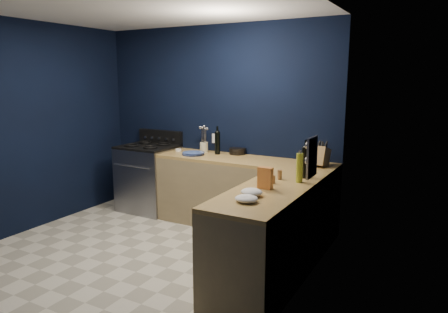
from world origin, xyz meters
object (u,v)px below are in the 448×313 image
Objects in this scene: gas_range at (149,179)px; utensil_crock at (204,147)px; knife_block at (322,157)px; crouton_bag at (265,178)px; plate_stack at (193,154)px.

utensil_crock is (0.84, 0.17, 0.51)m from gas_range.
crouton_bag is at bearing -93.10° from knife_block.
crouton_bag reaches higher than gas_range.
knife_block reaches higher than utensil_crock.
gas_range is 2.64m from crouton_bag.
gas_range is 4.60× the size of crouton_bag.
utensil_crock is 1.98m from crouton_bag.
plate_stack is at bearing -96.07° from utensil_crock.
utensil_crock is at bearing -178.15° from knife_block.
knife_block reaches higher than crouton_bag.
gas_range is at bearing -172.99° from knife_block.
gas_range is 4.18× the size of knife_block.
utensil_crock is 0.69× the size of crouton_bag.
utensil_crock is at bearing 83.93° from plate_stack.
gas_range is 2.57m from knife_block.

